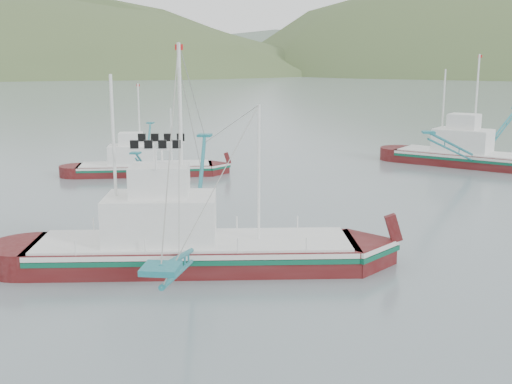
# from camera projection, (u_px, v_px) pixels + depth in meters

# --- Properties ---
(ground) EXTENTS (1200.00, 1200.00, 0.00)m
(ground) POSITION_uv_depth(u_px,v_px,m) (243.00, 283.00, 30.78)
(ground) COLOR slate
(ground) RESTS_ON ground
(main_boat) EXTENTS (17.10, 29.96, 12.20)m
(main_boat) POSITION_uv_depth(u_px,v_px,m) (189.00, 229.00, 32.77)
(main_boat) COLOR #480C0C
(main_boat) RESTS_ON ground
(bg_boat_left) EXTENTS (12.59, 21.77, 8.93)m
(bg_boat_left) POSITION_uv_depth(u_px,v_px,m) (144.00, 158.00, 58.53)
(bg_boat_left) COLOR #480C0C
(bg_boat_left) RESTS_ON ground
(bg_boat_right) EXTENTS (18.27, 26.97, 11.73)m
(bg_boat_right) POSITION_uv_depth(u_px,v_px,m) (478.00, 142.00, 62.69)
(bg_boat_right) COLOR #480C0C
(bg_boat_right) RESTS_ON ground
(headland_left) EXTENTS (448.00, 308.00, 210.00)m
(headland_left) POSITION_uv_depth(u_px,v_px,m) (29.00, 74.00, 399.65)
(headland_left) COLOR #44582D
(headland_left) RESTS_ON ground
(ridge_distant) EXTENTS (960.00, 400.00, 240.00)m
(ridge_distant) POSITION_uv_depth(u_px,v_px,m) (355.00, 69.00, 572.43)
(ridge_distant) COLOR slate
(ridge_distant) RESTS_ON ground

